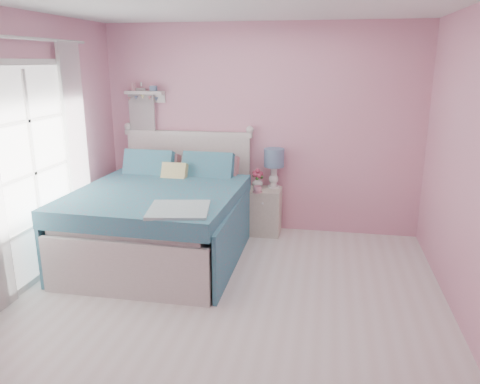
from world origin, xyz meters
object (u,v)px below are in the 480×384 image
(table_lamp, at_px, (274,161))
(teacup, at_px, (257,189))
(bed, at_px, (163,219))
(nightstand, at_px, (265,211))
(vase, at_px, (258,182))

(table_lamp, xyz_separation_m, teacup, (-0.17, -0.25, -0.31))
(bed, xyz_separation_m, nightstand, (1.04, 0.87, -0.12))
(bed, height_order, vase, bed)
(bed, height_order, teacup, bed)
(nightstand, height_order, teacup, teacup)
(bed, bearing_deg, table_lamp, 41.98)
(table_lamp, relative_size, vase, 3.51)
(table_lamp, distance_m, vase, 0.35)
(table_lamp, bearing_deg, vase, -169.91)
(bed, distance_m, vase, 1.34)
(nightstand, bearing_deg, teacup, -113.18)
(teacup, bearing_deg, nightstand, 66.82)
(bed, relative_size, teacup, 21.72)
(bed, relative_size, nightstand, 3.76)
(vase, bearing_deg, table_lamp, 10.09)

